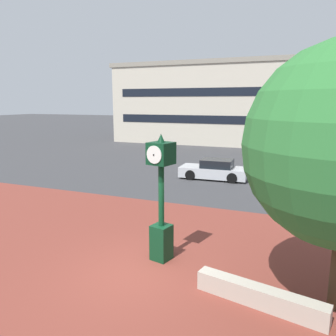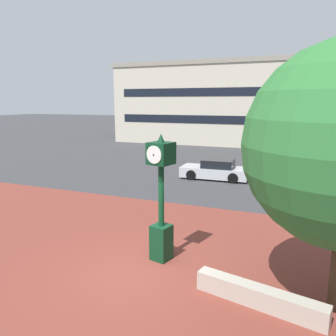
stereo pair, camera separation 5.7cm
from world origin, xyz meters
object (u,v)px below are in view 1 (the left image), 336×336
Objects in this scene: car_street_far at (214,170)px; civic_building at (236,103)px; car_street_near at (326,187)px; street_clock at (161,200)px.

civic_building is at bearing 5.02° from car_street_far.
car_street_far is (-6.42, 2.15, 0.00)m from car_street_near.
car_street_near is at bearing -110.93° from car_street_far.
civic_building is (-2.76, 21.25, 4.14)m from car_street_far.
car_street_near is 25.47m from civic_building.
street_clock is 10.90m from car_street_near.
civic_building is (-4.01, 32.89, 2.77)m from street_clock.
car_street_near is 0.15× the size of civic_building.
civic_building reaches higher than car_street_near.
car_street_far is 0.15× the size of civic_building.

